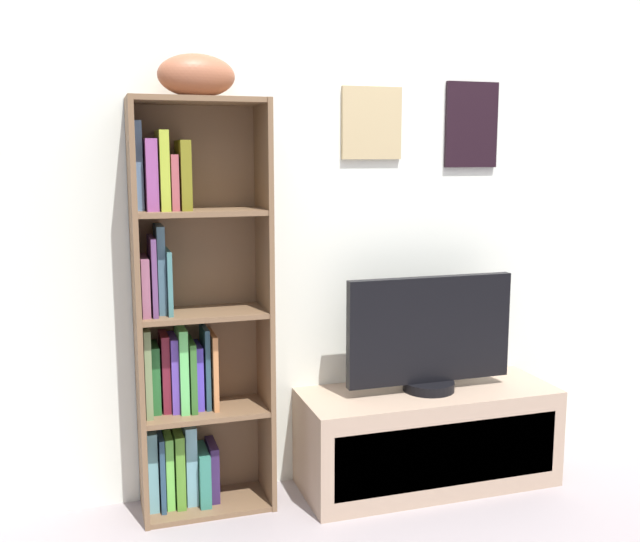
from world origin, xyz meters
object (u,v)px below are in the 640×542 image
object	(u,v)px
tv_stand	(428,437)
television	(430,335)
football	(197,76)
bookshelf	(187,328)

from	to	relation	value
tv_stand	television	distance (m)	0.45
football	tv_stand	distance (m)	1.77
bookshelf	tv_stand	xyz separation A→B (m)	(1.00, -0.11, -0.53)
television	football	bearing A→B (deg)	175.39
tv_stand	television	size ratio (longest dim) A/B	1.49
bookshelf	tv_stand	distance (m)	1.14
football	tv_stand	world-z (taller)	football
football	bookshelf	bearing A→B (deg)	152.66
tv_stand	football	bearing A→B (deg)	175.32
tv_stand	television	world-z (taller)	television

